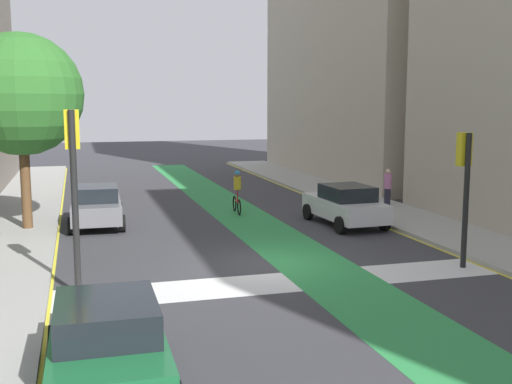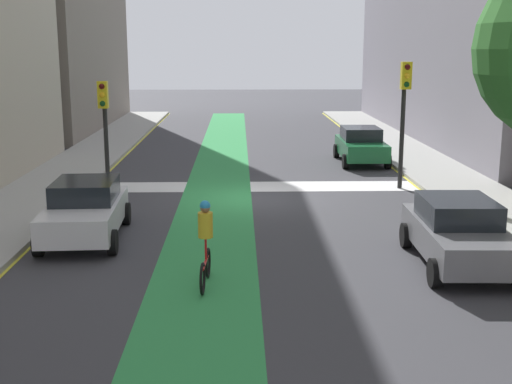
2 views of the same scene
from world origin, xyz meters
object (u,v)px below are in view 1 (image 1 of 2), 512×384
object	(u,v)px
traffic_signal_near_right	(465,173)
car_grey_left_far	(96,205)
cyclist_in_lane	(237,191)
pedestrian_sidewalk_right_a	(388,187)
street_tree_near	(21,95)
car_white_right_far	(345,205)
car_green_left_near	(107,343)
traffic_signal_near_left	(73,166)

from	to	relation	value
traffic_signal_near_right	car_grey_left_far	xyz separation A→B (m)	(-9.95, 9.10, -1.93)
car_grey_left_far	cyclist_in_lane	xyz separation A→B (m)	(5.87, 1.17, 0.17)
pedestrian_sidewalk_right_a	street_tree_near	size ratio (longest dim) A/B	0.23
cyclist_in_lane	street_tree_near	bearing A→B (deg)	-168.99
pedestrian_sidewalk_right_a	street_tree_near	bearing A→B (deg)	-176.21
car_grey_left_far	street_tree_near	world-z (taller)	street_tree_near
car_white_right_far	car_grey_left_far	distance (m)	9.58
cyclist_in_lane	street_tree_near	size ratio (longest dim) A/B	0.26
car_green_left_near	pedestrian_sidewalk_right_a	world-z (taller)	pedestrian_sidewalk_right_a
pedestrian_sidewalk_right_a	street_tree_near	distance (m)	15.69
car_grey_left_far	cyclist_in_lane	bearing A→B (deg)	11.31
car_grey_left_far	pedestrian_sidewalk_right_a	size ratio (longest dim) A/B	2.60
traffic_signal_near_left	street_tree_near	bearing A→B (deg)	101.91
cyclist_in_lane	street_tree_near	xyz separation A→B (m)	(-8.35, -1.63, 4.02)
traffic_signal_near_left	car_grey_left_far	bearing A→B (deg)	85.16
car_grey_left_far	traffic_signal_near_right	bearing A→B (deg)	-42.46
traffic_signal_near_right	pedestrian_sidewalk_right_a	xyz separation A→B (m)	(2.70, 9.66, -1.75)
pedestrian_sidewalk_right_a	street_tree_near	xyz separation A→B (m)	(-15.13, -1.00, 4.01)
street_tree_near	cyclist_in_lane	bearing A→B (deg)	11.01
car_green_left_near	pedestrian_sidewalk_right_a	xyz separation A→B (m)	(12.94, 14.90, 0.18)
traffic_signal_near_right	pedestrian_sidewalk_right_a	world-z (taller)	traffic_signal_near_right
traffic_signal_near_right	cyclist_in_lane	bearing A→B (deg)	111.64
car_white_right_far	car_green_left_near	size ratio (longest dim) A/B	1.01
car_green_left_near	car_grey_left_far	world-z (taller)	same
traffic_signal_near_left	car_green_left_near	xyz separation A→B (m)	(0.45, -5.63, -2.38)
traffic_signal_near_right	car_white_right_far	xyz separation A→B (m)	(-0.69, 6.63, -1.93)
traffic_signal_near_left	street_tree_near	xyz separation A→B (m)	(-1.74, 8.27, 1.81)
car_green_left_near	pedestrian_sidewalk_right_a	bearing A→B (deg)	49.03
cyclist_in_lane	car_grey_left_far	bearing A→B (deg)	-168.69
traffic_signal_near_left	pedestrian_sidewalk_right_a	world-z (taller)	traffic_signal_near_left
traffic_signal_near_left	cyclist_in_lane	size ratio (longest dim) A/B	2.45
car_grey_left_far	car_white_right_far	bearing A→B (deg)	-14.99
car_white_right_far	car_green_left_near	bearing A→B (deg)	-128.80
car_green_left_near	cyclist_in_lane	distance (m)	16.70
traffic_signal_near_right	pedestrian_sidewalk_right_a	bearing A→B (deg)	74.36
car_white_right_far	cyclist_in_lane	distance (m)	4.98
traffic_signal_near_left	pedestrian_sidewalk_right_a	distance (m)	16.43
car_grey_left_far	traffic_signal_near_left	bearing A→B (deg)	-94.84
car_white_right_far	pedestrian_sidewalk_right_a	distance (m)	4.56
car_grey_left_far	street_tree_near	xyz separation A→B (m)	(-2.48, -0.45, 4.19)
pedestrian_sidewalk_right_a	traffic_signal_near_left	bearing A→B (deg)	-145.31
traffic_signal_near_left	street_tree_near	size ratio (longest dim) A/B	0.65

